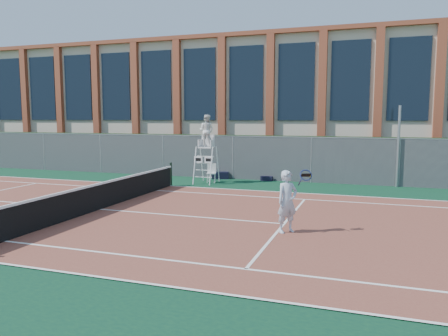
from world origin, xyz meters
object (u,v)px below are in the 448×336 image
(umpire_chair, at_px, (207,133))
(plastic_chair, at_px, (212,171))
(steel_pole, at_px, (398,147))
(tennis_player, at_px, (287,201))

(umpire_chair, height_order, plastic_chair, umpire_chair)
(steel_pole, distance_m, tennis_player, 10.20)
(tennis_player, bearing_deg, steel_pole, 71.30)
(plastic_chair, bearing_deg, tennis_player, -57.23)
(steel_pole, relative_size, plastic_chair, 4.02)
(umpire_chair, xyz_separation_m, tennis_player, (5.44, -7.96, -1.55))
(steel_pole, height_order, tennis_player, steel_pole)
(umpire_chair, relative_size, plastic_chair, 3.63)
(umpire_chair, distance_m, plastic_chair, 1.91)
(steel_pole, bearing_deg, tennis_player, -108.70)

